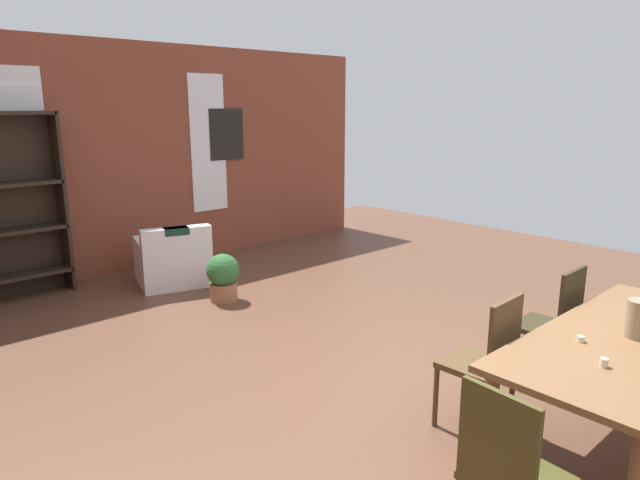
{
  "coord_description": "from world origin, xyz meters",
  "views": [
    {
      "loc": [
        -3.03,
        -2.46,
        2.12
      ],
      "look_at": [
        0.54,
        1.43,
        0.85
      ],
      "focal_mm": 31.56,
      "sensor_mm": 36.0,
      "label": 1
    }
  ],
  "objects": [
    {
      "name": "ground_plane",
      "position": [
        0.0,
        0.0,
        0.0
      ],
      "size": [
        11.64,
        11.64,
        0.0
      ],
      "primitive_type": "plane",
      "color": "brown"
    },
    {
      "name": "back_wall_brick",
      "position": [
        0.0,
        4.54,
        1.45
      ],
      "size": [
        7.83,
        0.12,
        2.9
      ],
      "primitive_type": "cube",
      "color": "brown",
      "rests_on": "ground"
    },
    {
      "name": "window_pane_0",
      "position": [
        -1.2,
        4.47,
        1.6
      ],
      "size": [
        0.55,
        0.02,
        1.89
      ],
      "primitive_type": "cube",
      "color": "white"
    },
    {
      "name": "window_pane_1",
      "position": [
        1.2,
        4.47,
        1.6
      ],
      "size": [
        0.55,
        0.02,
        1.89
      ],
      "primitive_type": "cube",
      "color": "white"
    },
    {
      "name": "dining_table",
      "position": [
        0.52,
        -1.41,
        0.67
      ],
      "size": [
        2.11,
        0.94,
        0.75
      ],
      "color": "brown",
      "rests_on": "ground"
    },
    {
      "name": "vase_on_table",
      "position": [
        0.54,
        -1.41,
        0.86
      ],
      "size": [
        0.13,
        0.13,
        0.23
      ],
      "primitive_type": "cylinder",
      "color": "#998466",
      "rests_on": "dining_table"
    },
    {
      "name": "tealight_candle_0",
      "position": [
        0.22,
        -1.21,
        0.77
      ],
      "size": [
        0.04,
        0.04,
        0.04
      ],
      "primitive_type": "cylinder",
      "color": "silver",
      "rests_on": "dining_table"
    },
    {
      "name": "tealight_candle_1",
      "position": [
        1.05,
        -1.24,
        0.76
      ],
      "size": [
        0.04,
        0.04,
        0.03
      ],
      "primitive_type": "cylinder",
      "color": "silver",
      "rests_on": "dining_table"
    },
    {
      "name": "tealight_candle_2",
      "position": [
        -0.02,
        -1.44,
        0.77
      ],
      "size": [
        0.04,
        0.04,
        0.05
      ],
      "primitive_type": "cylinder",
      "color": "silver",
      "rests_on": "dining_table"
    },
    {
      "name": "dining_chair_far_left",
      "position": [
        0.05,
        -0.71,
        0.51
      ],
      "size": [
        0.42,
        0.42,
        0.95
      ],
      "color": "#503C23",
      "rests_on": "ground"
    },
    {
      "name": "dining_chair_far_right",
      "position": [
        1.0,
        -0.71,
        0.51
      ],
      "size": [
        0.41,
        0.41,
        0.95
      ],
      "color": "#302A19",
      "rests_on": "ground"
    },
    {
      "name": "dining_chair_head_left",
      "position": [
        -0.91,
        -1.4,
        0.51
      ],
      "size": [
        0.42,
        0.42,
        0.95
      ],
      "color": "#42411C",
      "rests_on": "ground"
    },
    {
      "name": "bookshelf_tall",
      "position": [
        -1.44,
        4.29,
        1.03
      ],
      "size": [
        0.98,
        0.31,
        2.06
      ],
      "color": "#2D2319",
      "rests_on": "ground"
    },
    {
      "name": "armchair_white",
      "position": [
        0.09,
        3.58,
        0.28
      ],
      "size": [
        1.0,
        1.0,
        0.75
      ],
      "color": "white",
      "rests_on": "ground"
    },
    {
      "name": "potted_plant_by_shelf",
      "position": [
        0.2,
        2.64,
        0.28
      ],
      "size": [
        0.36,
        0.36,
        0.53
      ],
      "color": "#9E6042",
      "rests_on": "ground"
    },
    {
      "name": "framed_picture",
      "position": [
        1.5,
        4.46,
        1.71
      ],
      "size": [
        0.56,
        0.03,
        0.72
      ],
      "primitive_type": "cube",
      "color": "black"
    }
  ]
}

